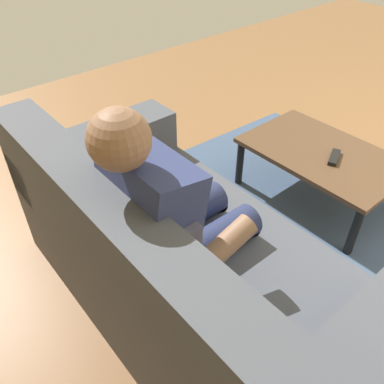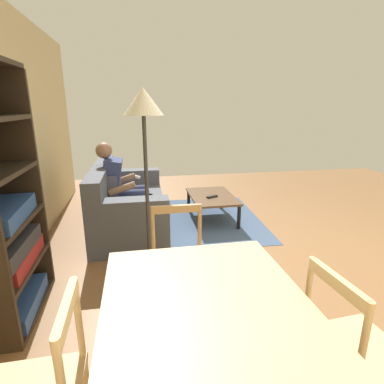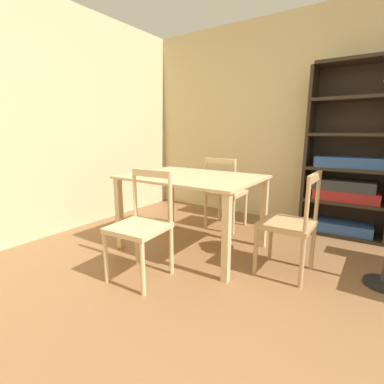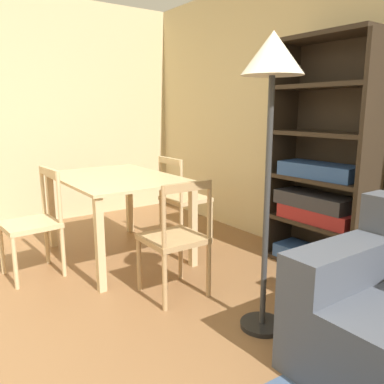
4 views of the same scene
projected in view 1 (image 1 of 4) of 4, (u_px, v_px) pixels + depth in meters
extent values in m
cube|color=#474C56|center=(192.00, 275.00, 1.93)|extent=(1.86, 0.93, 0.43)
cube|color=#474C56|center=(118.00, 246.00, 1.48)|extent=(1.85, 0.22, 0.45)
cube|color=#474C56|center=(358.00, 362.00, 1.24)|extent=(0.25, 0.92, 0.23)
cube|color=#474C56|center=(99.00, 148.00, 2.21)|extent=(0.25, 0.92, 0.23)
cube|color=#515063|center=(158.00, 238.00, 1.57)|extent=(0.41, 0.17, 0.36)
cube|color=navy|center=(146.00, 221.00, 1.52)|extent=(0.40, 0.31, 0.57)
sphere|color=#8C664C|center=(119.00, 140.00, 1.25)|extent=(0.21, 0.21, 0.21)
cylinder|color=navy|center=(215.00, 241.00, 1.71)|extent=(0.15, 0.44, 0.15)
cylinder|color=#8C664C|center=(245.00, 260.00, 2.00)|extent=(0.11, 0.11, 0.43)
cube|color=black|center=(253.00, 275.00, 2.15)|extent=(0.10, 0.24, 0.08)
cylinder|color=navy|center=(183.00, 215.00, 1.85)|extent=(0.15, 0.44, 0.15)
cylinder|color=#8C664C|center=(215.00, 236.00, 2.13)|extent=(0.11, 0.11, 0.43)
cube|color=black|center=(225.00, 252.00, 2.28)|extent=(0.10, 0.24, 0.08)
cylinder|color=#8C664C|center=(218.00, 252.00, 1.49)|extent=(0.09, 0.35, 0.19)
cylinder|color=#8C664C|center=(142.00, 189.00, 1.79)|extent=(0.09, 0.35, 0.19)
cube|color=white|center=(170.00, 168.00, 1.84)|extent=(0.04, 0.15, 0.08)
cube|color=brown|center=(323.00, 153.00, 2.51)|extent=(0.97, 0.62, 0.03)
cylinder|color=black|center=(290.00, 137.00, 3.03)|extent=(0.05, 0.05, 0.34)
cylinder|color=black|center=(354.00, 232.00, 2.23)|extent=(0.05, 0.05, 0.34)
cylinder|color=black|center=(240.00, 163.00, 2.75)|extent=(0.05, 0.05, 0.34)
cube|color=black|center=(334.00, 157.00, 2.43)|extent=(0.11, 0.18, 0.02)
cube|color=#3D5170|center=(312.00, 196.00, 2.73)|extent=(2.07, 1.50, 0.01)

